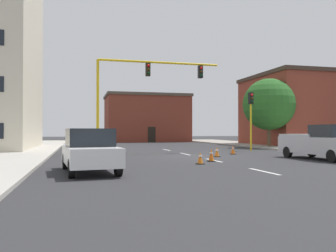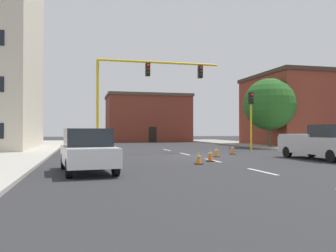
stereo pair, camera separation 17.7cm
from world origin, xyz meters
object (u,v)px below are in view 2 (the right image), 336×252
at_px(traffic_cone_roadside_a, 216,152).
at_px(traffic_cone_roadside_b, 199,158).
at_px(traffic_cone_roadside_c, 233,150).
at_px(pickup_truck_silver, 321,143).
at_px(tree_right_mid, 269,104).
at_px(traffic_cone_roadside_d, 210,155).
at_px(traffic_light_pole_right, 251,108).
at_px(sedan_white_near_left, 87,150).
at_px(traffic_signal_gantry, 116,122).

xyz_separation_m(traffic_cone_roadside_a, traffic_cone_roadside_b, (-2.63, -4.32, -0.01)).
bearing_deg(traffic_cone_roadside_a, traffic_cone_roadside_c, 45.16).
bearing_deg(pickup_truck_silver, traffic_cone_roadside_c, 119.17).
xyz_separation_m(tree_right_mid, traffic_cone_roadside_a, (-9.53, -10.11, -3.91)).
distance_m(tree_right_mid, traffic_cone_roadside_c, 11.70).
bearing_deg(traffic_cone_roadside_d, traffic_cone_roadside_b, -129.70).
distance_m(tree_right_mid, traffic_cone_roadside_b, 19.27).
relative_size(traffic_light_pole_right, sedan_white_near_left, 1.03).
distance_m(pickup_truck_silver, traffic_cone_roadside_c, 6.26).
height_order(traffic_signal_gantry, traffic_cone_roadside_c, traffic_signal_gantry).
relative_size(traffic_signal_gantry, traffic_cone_roadside_c, 15.40).
bearing_deg(traffic_cone_roadside_d, traffic_light_pole_right, 51.65).
distance_m(traffic_signal_gantry, tree_right_mid, 16.40).
xyz_separation_m(tree_right_mid, pickup_truck_silver, (-4.47, -13.51, -3.25)).
distance_m(sedan_white_near_left, traffic_cone_roadside_c, 13.15).
relative_size(tree_right_mid, traffic_cone_roadside_c, 10.42).
height_order(traffic_light_pole_right, tree_right_mid, tree_right_mid).
height_order(tree_right_mid, traffic_cone_roadside_d, tree_right_mid).
height_order(traffic_signal_gantry, traffic_cone_roadside_a, traffic_signal_gantry).
bearing_deg(traffic_signal_gantry, pickup_truck_silver, -36.75).
height_order(tree_right_mid, traffic_cone_roadside_a, tree_right_mid).
bearing_deg(traffic_cone_roadside_d, traffic_signal_gantry, 119.10).
xyz_separation_m(traffic_light_pole_right, traffic_cone_roadside_c, (-3.24, -3.56, -3.21)).
relative_size(traffic_signal_gantry, pickup_truck_silver, 1.82).
relative_size(pickup_truck_silver, traffic_cone_roadside_c, 8.49).
bearing_deg(traffic_cone_roadside_d, sedan_white_near_left, -152.01).
relative_size(tree_right_mid, sedan_white_near_left, 1.45).
relative_size(pickup_truck_silver, traffic_cone_roadside_b, 8.87).
bearing_deg(tree_right_mid, sedan_white_near_left, -136.68).
relative_size(traffic_signal_gantry, traffic_light_pole_right, 2.08).
relative_size(sedan_white_near_left, traffic_cone_roadside_d, 6.66).
bearing_deg(tree_right_mid, traffic_cone_roadside_a, -133.32).
height_order(traffic_signal_gantry, sedan_white_near_left, traffic_signal_gantry).
bearing_deg(traffic_cone_roadside_c, pickup_truck_silver, -60.83).
bearing_deg(traffic_cone_roadside_b, tree_right_mid, 49.86).
bearing_deg(traffic_cone_roadside_b, traffic_cone_roadside_d, 50.30).
bearing_deg(traffic_cone_roadside_b, sedan_white_near_left, -158.46).
relative_size(traffic_light_pole_right, traffic_cone_roadside_b, 7.72).
bearing_deg(pickup_truck_silver, tree_right_mid, 71.67).
bearing_deg(traffic_light_pole_right, traffic_cone_roadside_a, -133.24).
xyz_separation_m(traffic_signal_gantry, traffic_cone_roadside_c, (7.86, -2.70, -1.98)).
bearing_deg(traffic_cone_roadside_c, traffic_cone_roadside_b, -126.24).
distance_m(pickup_truck_silver, traffic_cone_roadside_a, 6.13).
distance_m(tree_right_mid, sedan_white_near_left, 24.35).
height_order(traffic_cone_roadside_a, traffic_cone_roadside_d, traffic_cone_roadside_d).
bearing_deg(sedan_white_near_left, pickup_truck_silver, 13.10).
relative_size(pickup_truck_silver, sedan_white_near_left, 1.18).
bearing_deg(traffic_cone_roadside_b, traffic_signal_gantry, 109.52).
distance_m(traffic_signal_gantry, traffic_cone_roadside_a, 7.78).
relative_size(traffic_cone_roadside_a, traffic_cone_roadside_c, 1.00).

